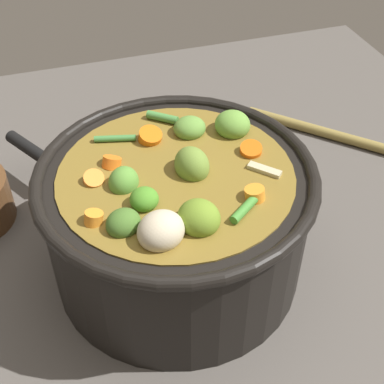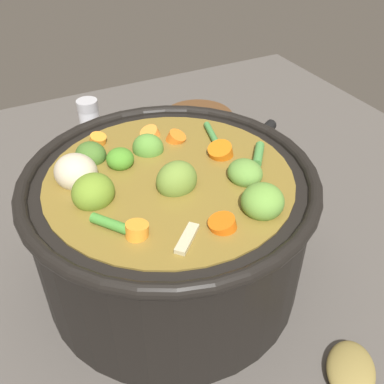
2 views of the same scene
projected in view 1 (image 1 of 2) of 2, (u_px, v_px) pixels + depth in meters
The scene contains 3 objects.
ground_plane at pixel (178, 265), 0.67m from camera, with size 1.10×1.10×0.00m, color #514C47.
cooking_pot at pixel (177, 219), 0.62m from camera, with size 0.31×0.31×0.18m.
wooden_spoon at pixel (306, 152), 0.83m from camera, with size 0.23×0.23×0.02m.
Camera 1 is at (0.43, -0.12, 0.52)m, focal length 50.30 mm.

